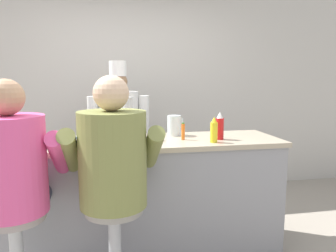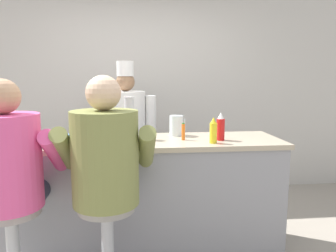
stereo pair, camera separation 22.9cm
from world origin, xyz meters
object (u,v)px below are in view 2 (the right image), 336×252
object	(u,v)px
hot_sauce_bottle_orange	(183,132)
breakfast_plate	(115,142)
mustard_bottle_yellow	(213,131)
coffee_mug_blue	(68,140)
coffee_mug_white	(51,138)
cook_in_whites_near	(126,131)
water_pitcher_clear	(176,125)
cereal_bowl	(91,138)
cup_stack_steel	(129,118)
diner_seated_olive	(106,164)
ketchup_bottle_red	(221,127)
diner_seated_pink	(10,168)

from	to	relation	value
hot_sauce_bottle_orange	breakfast_plate	xyz separation A→B (m)	(-0.56, -0.11, -0.06)
mustard_bottle_yellow	coffee_mug_blue	size ratio (longest dim) A/B	1.50
coffee_mug_white	cook_in_whites_near	xyz separation A→B (m)	(0.58, 0.94, -0.11)
water_pitcher_clear	breakfast_plate	distance (m)	0.64
cereal_bowl	cup_stack_steel	size ratio (longest dim) A/B	0.39
cereal_bowl	cook_in_whites_near	distance (m)	0.98
mustard_bottle_yellow	diner_seated_olive	size ratio (longest dim) A/B	0.14
ketchup_bottle_red	diner_seated_olive	bearing A→B (deg)	-151.65
cereal_bowl	coffee_mug_blue	size ratio (longest dim) A/B	0.99
hot_sauce_bottle_orange	diner_seated_pink	world-z (taller)	diner_seated_pink
coffee_mug_blue	cereal_bowl	bearing A→B (deg)	43.38
water_pitcher_clear	cup_stack_steel	distance (m)	0.44
mustard_bottle_yellow	hot_sauce_bottle_orange	distance (m)	0.27
hot_sauce_bottle_orange	diner_seated_pink	xyz separation A→B (m)	(-1.21, -0.53, -0.13)
diner_seated_pink	diner_seated_olive	bearing A→B (deg)	0.11
water_pitcher_clear	coffee_mug_blue	world-z (taller)	water_pitcher_clear
hot_sauce_bottle_orange	ketchup_bottle_red	bearing A→B (deg)	-7.82
cup_stack_steel	coffee_mug_white	bearing A→B (deg)	-167.43
hot_sauce_bottle_orange	coffee_mug_white	world-z (taller)	hot_sauce_bottle_orange
mustard_bottle_yellow	coffee_mug_blue	distance (m)	1.13
ketchup_bottle_red	diner_seated_olive	distance (m)	1.04
water_pitcher_clear	cup_stack_steel	world-z (taller)	cup_stack_steel
ketchup_bottle_red	breakfast_plate	bearing A→B (deg)	-175.46
cereal_bowl	coffee_mug_blue	bearing A→B (deg)	-136.62
ketchup_bottle_red	breakfast_plate	size ratio (longest dim) A/B	0.98
mustard_bottle_yellow	ketchup_bottle_red	bearing A→B (deg)	52.11
mustard_bottle_yellow	cup_stack_steel	distance (m)	0.73
ketchup_bottle_red	hot_sauce_bottle_orange	world-z (taller)	ketchup_bottle_red
cereal_bowl	cook_in_whites_near	size ratio (longest dim) A/B	0.08
breakfast_plate	cereal_bowl	xyz separation A→B (m)	(-0.20, 0.11, 0.02)
diner_seated_pink	cup_stack_steel	bearing A→B (deg)	40.75
cup_stack_steel	cereal_bowl	bearing A→B (deg)	-157.72
coffee_mug_white	diner_seated_olive	xyz separation A→B (m)	(0.47, -0.52, -0.09)
hot_sauce_bottle_orange	diner_seated_olive	bearing A→B (deg)	-138.47
cup_stack_steel	mustard_bottle_yellow	bearing A→B (deg)	-23.00
cook_in_whites_near	coffee_mug_white	bearing A→B (deg)	-121.56
diner_seated_olive	cereal_bowl	bearing A→B (deg)	107.10
hot_sauce_bottle_orange	coffee_mug_blue	world-z (taller)	hot_sauce_bottle_orange
water_pitcher_clear	mustard_bottle_yellow	bearing A→B (deg)	-57.08
ketchup_bottle_red	mustard_bottle_yellow	bearing A→B (deg)	-127.89
mustard_bottle_yellow	coffee_mug_blue	world-z (taller)	mustard_bottle_yellow
hot_sauce_bottle_orange	cook_in_whites_near	bearing A→B (deg)	118.02
mustard_bottle_yellow	cook_in_whites_near	distance (m)	1.31
breakfast_plate	diner_seated_olive	size ratio (longest dim) A/B	0.16
hot_sauce_bottle_orange	cereal_bowl	world-z (taller)	hot_sauce_bottle_orange
mustard_bottle_yellow	diner_seated_pink	bearing A→B (deg)	-165.28
diner_seated_olive	hot_sauce_bottle_orange	bearing A→B (deg)	41.53
ketchup_bottle_red	hot_sauce_bottle_orange	xyz separation A→B (m)	(-0.31, 0.04, -0.04)
mustard_bottle_yellow	hot_sauce_bottle_orange	bearing A→B (deg)	143.89
cup_stack_steel	diner_seated_pink	size ratio (longest dim) A/B	0.24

